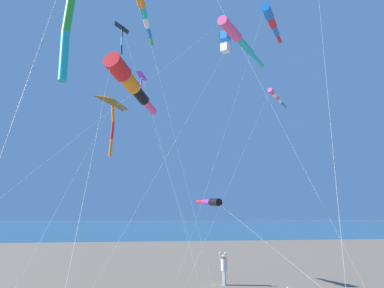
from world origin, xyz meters
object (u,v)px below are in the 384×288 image
kite_delta_orange_high_right (114,103)px  kite_windsock_teal_far_right (144,14)px  kite_windsock_checkered_midright (211,202)px  kite_delta_blue_topmost (143,76)px  kite_windsock_white_trailing (238,38)px  person_adult_flyer (224,267)px  kite_box_green_low_center (225,42)px  kite_windsock_red_high_left (276,97)px  kite_delta_purple_drifting (123,28)px  kite_windsock_rainbow_low_near (271,20)px  kite_windsock_magenta_far_left (128,81)px

kite_delta_orange_high_right → kite_windsock_teal_far_right: bearing=169.2°
kite_delta_orange_high_right → kite_windsock_checkered_midright: (-3.28, 6.21, -5.32)m
kite_delta_blue_topmost → kite_windsock_checkered_midright: kite_delta_blue_topmost is taller
kite_windsock_checkered_midright → kite_windsock_white_trailing: size_ratio=0.85×
person_adult_flyer → kite_delta_orange_high_right: size_ratio=0.14×
kite_box_green_low_center → kite_windsock_red_high_left: 13.38m
kite_delta_purple_drifting → kite_windsock_rainbow_low_near: (0.66, 13.09, 1.53)m
kite_windsock_magenta_far_left → kite_windsock_red_high_left: bearing=141.4°
person_adult_flyer → kite_delta_orange_high_right: 11.62m
kite_windsock_checkered_midright → kite_windsock_red_high_left: 15.33m
kite_windsock_rainbow_low_near → kite_delta_purple_drifting: bearing=-92.9°
kite_delta_orange_high_right → kite_windsock_teal_far_right: (-8.63, 1.65, 10.72)m
person_adult_flyer → kite_windsock_checkered_midright: (-1.02, -0.54, 3.87)m
kite_delta_blue_topmost → kite_windsock_rainbow_low_near: size_ratio=0.90×
kite_box_green_low_center → kite_windsock_rainbow_low_near: 12.26m
kite_windsock_teal_far_right → kite_windsock_magenta_far_left: kite_windsock_teal_far_right is taller
kite_windsock_checkered_midright → kite_windsock_red_high_left: bearing=135.0°
person_adult_flyer → kite_windsock_checkered_midright: size_ratio=0.17×
kite_windsock_rainbow_low_near → kite_box_green_low_center: bearing=-38.3°
kite_box_green_low_center → kite_windsock_teal_far_right: 11.48m
kite_box_green_low_center → kite_windsock_magenta_far_left: size_ratio=1.25×
person_adult_flyer → kite_windsock_rainbow_low_near: kite_windsock_rainbow_low_near is taller
kite_delta_orange_high_right → kite_windsock_white_trailing: 7.73m
person_adult_flyer → kite_delta_blue_topmost: bearing=-162.1°
kite_windsock_magenta_far_left → kite_delta_purple_drifting: bearing=-176.0°
kite_windsock_teal_far_right → kite_windsock_red_high_left: kite_windsock_teal_far_right is taller
kite_windsock_magenta_far_left → kite_windsock_rainbow_low_near: bearing=139.0°
kite_delta_blue_topmost → kite_windsock_magenta_far_left: (23.07, -0.87, -9.35)m
kite_box_green_low_center → kite_windsock_checkered_midright: bearing=-172.4°
kite_windsock_rainbow_low_near → kite_windsock_white_trailing: bearing=-28.6°
person_adult_flyer → kite_delta_blue_topmost: (-15.42, -4.97, 17.88)m
kite_box_green_low_center → kite_delta_blue_topmost: bearing=-164.4°
kite_box_green_low_center → kite_windsock_red_high_left: (-10.94, 7.68, 0.50)m
kite_windsock_teal_far_right → kite_windsock_rainbow_low_near: (0.15, 11.33, 0.37)m
kite_windsock_magenta_far_left → kite_windsock_white_trailing: (-1.10, 5.12, 2.89)m
kite_delta_blue_topmost → kite_windsock_teal_far_right: (9.06, -0.14, 2.02)m
kite_delta_blue_topmost → kite_windsock_rainbow_low_near: (9.21, 11.19, 2.39)m
kite_box_green_low_center → kite_delta_orange_high_right: size_ratio=1.10×
kite_delta_blue_topmost → kite_windsock_checkered_midright: bearing=17.1°
kite_delta_orange_high_right → kite_windsock_magenta_far_left: (5.38, 0.91, -0.65)m
kite_windsock_red_high_left → person_adult_flyer: bearing=-39.7°
kite_windsock_checkered_midright → kite_windsock_magenta_far_left: (8.67, -5.30, 4.67)m
kite_windsock_red_high_left → kite_windsock_teal_far_right: bearing=-77.8°
person_adult_flyer → kite_delta_purple_drifting: size_ratio=0.09×
kite_windsock_white_trailing → kite_delta_blue_topmost: bearing=-169.1°
kite_windsock_magenta_far_left → kite_windsock_white_trailing: size_ratio=0.91×
person_adult_flyer → kite_windsock_white_trailing: kite_windsock_white_trailing is taller
kite_windsock_white_trailing → kite_windsock_teal_far_right: bearing=-161.2°
kite_windsock_teal_far_right → kite_delta_blue_topmost: bearing=179.1°
kite_windsock_rainbow_low_near → kite_windsock_white_trailing: 17.01m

